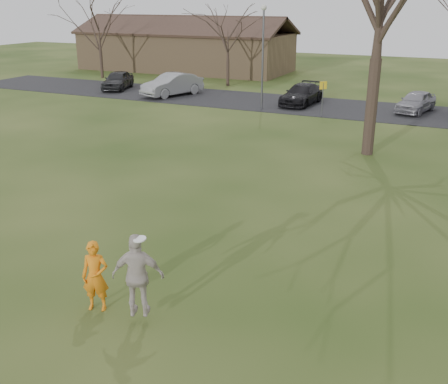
{
  "coord_description": "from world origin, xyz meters",
  "views": [
    {
      "loc": [
        5.86,
        -8.59,
        6.57
      ],
      "look_at": [
        0.0,
        4.0,
        1.5
      ],
      "focal_mm": 42.47,
      "sensor_mm": 36.0,
      "label": 1
    }
  ],
  "objects": [
    {
      "name": "car_0",
      "position": [
        -18.84,
        25.16,
        0.73
      ],
      "size": [
        2.77,
        4.36,
        1.38
      ],
      "primitive_type": "imported",
      "rotation": [
        0.0,
        0.0,
        0.3
      ],
      "color": "#28292B",
      "rests_on": "parking_strip"
    },
    {
      "name": "car_4",
      "position": [
        2.89,
        25.58,
        0.69
      ],
      "size": [
        2.37,
        4.04,
        1.29
      ],
      "primitive_type": "imported",
      "rotation": [
        0.0,
        0.0,
        -0.24
      ],
      "color": "gray",
      "rests_on": "parking_strip"
    },
    {
      "name": "lamp_post",
      "position": [
        -6.0,
        22.5,
        3.97
      ],
      "size": [
        0.34,
        0.34,
        6.27
      ],
      "color": "#47474C",
      "rests_on": "ground"
    },
    {
      "name": "player_defender",
      "position": [
        -1.07,
        -0.43,
        0.82
      ],
      "size": [
        0.7,
        0.58,
        1.64
      ],
      "primitive_type": "imported",
      "rotation": [
        0.0,
        0.0,
        0.35
      ],
      "color": "orange",
      "rests_on": "ground"
    },
    {
      "name": "car_1",
      "position": [
        -13.61,
        24.47,
        0.82
      ],
      "size": [
        3.12,
        5.03,
        1.57
      ],
      "primitive_type": "imported",
      "rotation": [
        0.0,
        0.0,
        -0.33
      ],
      "color": "gray",
      "rests_on": "parking_strip"
    },
    {
      "name": "building",
      "position": [
        -20.0,
        38.0,
        1.93
      ],
      "size": [
        20.6,
        8.5,
        5.14
      ],
      "color": "#8C6D4C",
      "rests_on": "ground"
    },
    {
      "name": "car_3",
      "position": [
        -4.2,
        25.11,
        0.69
      ],
      "size": [
        2.13,
        4.6,
        1.3
      ],
      "primitive_type": "imported",
      "rotation": [
        0.0,
        0.0,
        -0.07
      ],
      "color": "black",
      "rests_on": "parking_strip"
    },
    {
      "name": "ground",
      "position": [
        0.0,
        0.0,
        0.0
      ],
      "size": [
        120.0,
        120.0,
        0.0
      ],
      "primitive_type": "plane",
      "color": "#1E380F",
      "rests_on": "ground"
    },
    {
      "name": "catching_play",
      "position": [
        0.12,
        -0.51,
        1.16
      ],
      "size": [
        1.18,
        0.83,
        1.86
      ],
      "color": "#BEB2AA",
      "rests_on": "ground"
    },
    {
      "name": "parking_strip",
      "position": [
        0.0,
        25.0,
        0.02
      ],
      "size": [
        62.0,
        6.5,
        0.04
      ],
      "primitive_type": "cube",
      "color": "black",
      "rests_on": "ground"
    },
    {
      "name": "sign_yellow",
      "position": [
        -2.0,
        22.0,
        1.45
      ],
      "size": [
        0.35,
        0.35,
        2.08
      ],
      "color": "#47474C",
      "rests_on": "ground"
    }
  ]
}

